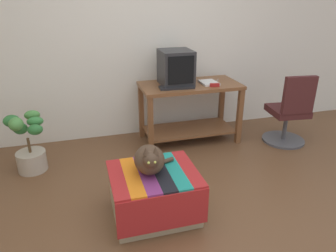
# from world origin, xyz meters

# --- Properties ---
(ground_plane) EXTENTS (14.00, 14.00, 0.00)m
(ground_plane) POSITION_xyz_m (0.00, 0.00, 0.00)
(ground_plane) COLOR brown
(back_wall) EXTENTS (8.00, 0.10, 2.60)m
(back_wall) POSITION_xyz_m (0.00, 2.05, 1.30)
(back_wall) COLOR silver
(back_wall) RESTS_ON ground_plane
(desk) EXTENTS (1.20, 0.60, 0.74)m
(desk) POSITION_xyz_m (0.47, 1.60, 0.50)
(desk) COLOR brown
(desk) RESTS_ON ground_plane
(tv_monitor) EXTENTS (0.37, 0.40, 0.40)m
(tv_monitor) POSITION_xyz_m (0.30, 1.64, 0.94)
(tv_monitor) COLOR #28282B
(tv_monitor) RESTS_ON desk
(keyboard) EXTENTS (0.41, 0.18, 0.02)m
(keyboard) POSITION_xyz_m (0.25, 1.46, 0.75)
(keyboard) COLOR black
(keyboard) RESTS_ON desk
(book) EXTENTS (0.20, 0.25, 0.02)m
(book) POSITION_xyz_m (0.69, 1.56, 0.75)
(book) COLOR white
(book) RESTS_ON desk
(ottoman_with_blanket) EXTENTS (0.71, 0.62, 0.41)m
(ottoman_with_blanket) POSITION_xyz_m (-0.31, 0.26, 0.21)
(ottoman_with_blanket) COLOR tan
(ottoman_with_blanket) RESTS_ON ground_plane
(cat) EXTENTS (0.38, 0.36, 0.28)m
(cat) POSITION_xyz_m (-0.34, 0.28, 0.53)
(cat) COLOR #473323
(cat) RESTS_ON ottoman_with_blanket
(potted_plant) EXTENTS (0.38, 0.33, 0.65)m
(potted_plant) POSITION_xyz_m (-1.40, 1.33, 0.28)
(potted_plant) COLOR #B7A893
(potted_plant) RESTS_ON ground_plane
(office_chair) EXTENTS (0.52, 0.52, 0.89)m
(office_chair) POSITION_xyz_m (1.61, 1.17, 0.39)
(office_chair) COLOR #4C4C51
(office_chair) RESTS_ON ground_plane
(stapler) EXTENTS (0.11, 0.05, 0.04)m
(stapler) POSITION_xyz_m (0.70, 1.41, 0.76)
(stapler) COLOR #A31E1E
(stapler) RESTS_ON desk
(pen) EXTENTS (0.09, 0.12, 0.01)m
(pen) POSITION_xyz_m (0.84, 1.64, 0.74)
(pen) COLOR #B7B7BC
(pen) RESTS_ON desk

